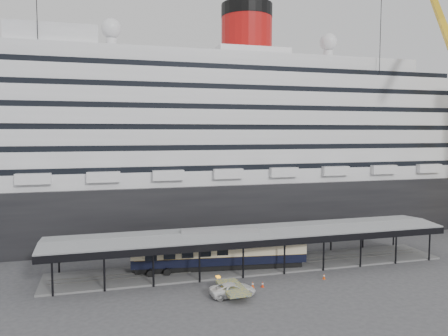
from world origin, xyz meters
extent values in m
plane|color=#3D3D40|center=(0.00, 0.00, 0.00)|extent=(200.00, 200.00, 0.00)
cube|color=black|center=(0.00, 32.00, 5.00)|extent=(130.00, 30.00, 10.00)
cylinder|color=#AF0F0E|center=(8.00, 32.00, 37.40)|extent=(10.00, 10.00, 9.00)
cylinder|color=black|center=(8.00, 32.00, 42.65)|extent=(10.10, 10.10, 2.50)
sphere|color=silver|center=(-18.00, 32.00, 37.70)|extent=(3.60, 3.60, 3.60)
sphere|color=silver|center=(26.00, 32.00, 37.70)|extent=(3.60, 3.60, 3.60)
cube|color=slate|center=(0.00, 5.00, 0.12)|extent=(56.00, 8.00, 0.24)
cube|color=slate|center=(0.00, 4.28, 0.28)|extent=(54.00, 0.08, 0.10)
cube|color=slate|center=(0.00, 5.72, 0.28)|extent=(54.00, 0.08, 0.10)
cube|color=black|center=(0.00, 0.50, 4.45)|extent=(56.00, 0.18, 0.90)
cube|color=black|center=(0.00, 9.50, 4.45)|extent=(56.00, 0.18, 0.90)
cube|color=slate|center=(0.00, 5.00, 5.18)|extent=(56.00, 9.00, 0.24)
cylinder|color=black|center=(-29.22, 21.75, 23.60)|extent=(0.12, 0.12, 47.21)
cube|color=gold|center=(39.13, 15.12, 39.20)|extent=(11.42, 18.78, 16.80)
cylinder|color=black|center=(30.26, 20.24, 23.60)|extent=(0.12, 0.12, 47.21)
imported|color=white|center=(-6.01, -4.66, 0.74)|extent=(5.45, 2.69, 1.49)
cube|color=black|center=(-4.94, 5.00, 0.62)|extent=(22.83, 5.52, 0.76)
cube|color=black|center=(-4.94, 5.00, 1.59)|extent=(23.95, 6.08, 1.19)
cube|color=beige|center=(-4.94, 5.00, 2.89)|extent=(23.96, 6.12, 1.40)
cube|color=black|center=(-4.94, 5.00, 3.80)|extent=(23.95, 6.08, 0.43)
cube|color=#E2490C|center=(-2.91, -2.81, 0.02)|extent=(0.43, 0.43, 0.03)
cone|color=#E2490C|center=(-2.91, -2.81, 0.41)|extent=(0.36, 0.36, 0.78)
cylinder|color=white|center=(-2.91, -2.81, 0.49)|extent=(0.25, 0.25, 0.15)
cube|color=red|center=(-1.66, -2.91, 0.01)|extent=(0.43, 0.43, 0.03)
cone|color=red|center=(-1.66, -2.91, 0.36)|extent=(0.36, 0.36, 0.68)
cylinder|color=white|center=(-1.66, -2.91, 0.43)|extent=(0.22, 0.22, 0.13)
cube|color=#DB470C|center=(7.01, -2.32, 0.02)|extent=(0.50, 0.50, 0.03)
cone|color=#DB470C|center=(7.01, -2.32, 0.39)|extent=(0.42, 0.42, 0.73)
cylinder|color=white|center=(7.01, -2.32, 0.46)|extent=(0.23, 0.23, 0.14)
camera|label=1|loc=(-20.31, -51.53, 18.81)|focal=35.00mm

